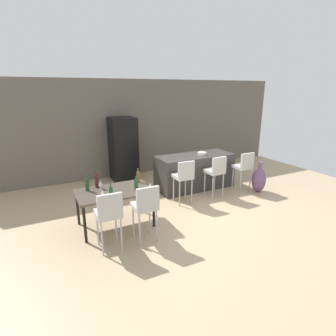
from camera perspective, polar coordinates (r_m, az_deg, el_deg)
The scene contains 20 objects.
ground_plane at distance 6.46m, azimuth 4.62°, elevation -7.52°, with size 10.00×10.00×0.00m, color tan.
back_wall at distance 8.60m, azimuth -5.40°, elevation 8.55°, with size 10.00×0.12×2.90m, color #665B51.
kitchen_island at distance 7.36m, azimuth 5.63°, elevation -0.71°, with size 2.08×0.84×0.92m, color #383330.
bar_chair_left at distance 6.23m, azimuth 3.41°, elevation -1.53°, with size 0.42×0.42×1.05m.
bar_chair_middle at distance 6.72m, azimuth 10.14°, elevation -0.43°, with size 0.42×0.42×1.05m.
bar_chair_right at distance 7.28m, azimuth 15.81°, elevation 0.51°, with size 0.40×0.40×1.05m.
dining_table at distance 5.31m, azimuth -11.25°, elevation -5.35°, with size 1.43×0.87×0.74m.
dining_chair_near at distance 4.52m, azimuth -12.40°, elevation -9.10°, with size 0.41×0.41×1.05m.
dining_chair_far at distance 4.70m, azimuth -4.74°, elevation -7.74°, with size 0.40×0.40×1.05m.
wine_bottle_near at distance 4.91m, azimuth -12.00°, elevation -5.02°, with size 0.07×0.07×0.30m.
wine_bottle_middle at distance 5.48m, azimuth -14.84°, elevation -2.69°, with size 0.07×0.07×0.33m.
wine_bottle_right at distance 5.64m, azimuth -6.34°, elevation -1.85°, with size 0.07×0.07×0.30m.
wine_bottle_left at distance 5.36m, azimuth -16.75°, elevation -3.37°, with size 0.07×0.07×0.33m.
wine_bottle_end at distance 5.22m, azimuth -6.76°, elevation -3.48°, with size 0.07×0.07×0.28m.
wine_glass_far at distance 5.11m, azimuth -3.76°, elevation -3.66°, with size 0.07×0.07×0.17m.
wine_glass_corner at distance 4.90m, azimuth -13.68°, elevation -5.02°, with size 0.07×0.07×0.17m.
wine_glass_inner at distance 5.37m, azimuth -14.13°, elevation -3.14°, with size 0.07×0.07×0.17m.
refrigerator at distance 8.02m, azimuth -9.43°, elevation 3.98°, with size 0.72×0.68×1.84m, color black.
fruit_bowl at distance 7.27m, azimuth 7.21°, elevation 3.07°, with size 0.23×0.23×0.07m, color beige.
floor_vase at distance 7.44m, azimuth 18.65°, elevation -2.35°, with size 0.36×0.36×0.81m.
Camera 1 is at (-3.13, -5.02, 2.62)m, focal length 28.80 mm.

